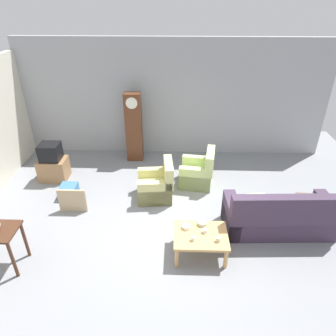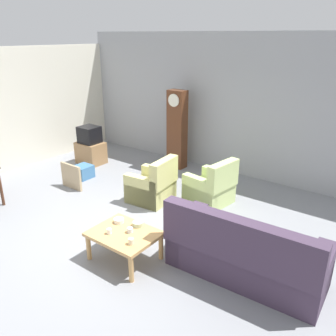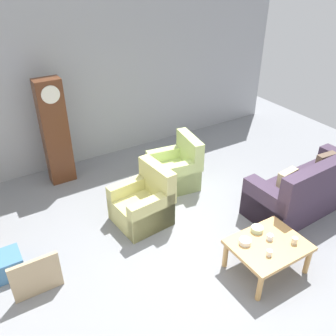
{
  "view_description": "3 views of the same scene",
  "coord_description": "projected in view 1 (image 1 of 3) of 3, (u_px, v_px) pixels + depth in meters",
  "views": [
    {
      "loc": [
        0.12,
        -4.78,
        4.25
      ],
      "look_at": [
        -0.05,
        0.66,
        1.09
      ],
      "focal_mm": 33.32,
      "sensor_mm": 36.0,
      "label": 1
    },
    {
      "loc": [
        3.7,
        -3.68,
        3.14
      ],
      "look_at": [
        0.32,
        0.83,
        0.96
      ],
      "focal_mm": 37.17,
      "sensor_mm": 36.0,
      "label": 2
    },
    {
      "loc": [
        -2.35,
        -2.87,
        3.69
      ],
      "look_at": [
        0.07,
        1.11,
        0.88
      ],
      "focal_mm": 38.77,
      "sensor_mm": 36.0,
      "label": 3
    }
  ],
  "objects": [
    {
      "name": "bowl_shallow_green",
      "position": [
        202.0,
        223.0,
        5.75
      ],
      "size": [
        0.17,
        0.17,
        0.07
      ],
      "primitive_type": "cylinder",
      "color": "#B2C69E",
      "rests_on": "coffee_table_wood"
    },
    {
      "name": "couch_floral",
      "position": [
        279.0,
        217.0,
        6.11
      ],
      "size": [
        2.14,
        0.97,
        1.04
      ],
      "color": "#423347",
      "rests_on": "ground_plane"
    },
    {
      "name": "tv_crt",
      "position": [
        50.0,
        152.0,
        7.64
      ],
      "size": [
        0.48,
        0.44,
        0.42
      ],
      "primitive_type": "cube",
      "color": "black",
      "rests_on": "tv_stand_cabinet"
    },
    {
      "name": "grandfather_clock",
      "position": [
        134.0,
        128.0,
        8.44
      ],
      "size": [
        0.44,
        0.3,
        1.92
      ],
      "color": "#562D19",
      "rests_on": "ground_plane"
    },
    {
      "name": "cup_white_porcelain",
      "position": [
        193.0,
        238.0,
        5.39
      ],
      "size": [
        0.07,
        0.07,
        0.08
      ],
      "primitive_type": "cylinder",
      "color": "white",
      "rests_on": "coffee_table_wood"
    },
    {
      "name": "bowl_white_stacked",
      "position": [
        186.0,
        227.0,
        5.67
      ],
      "size": [
        0.15,
        0.15,
        0.06
      ],
      "primitive_type": "cylinder",
      "color": "white",
      "rests_on": "coffee_table_wood"
    },
    {
      "name": "storage_box_blue",
      "position": [
        69.0,
        191.0,
        7.25
      ],
      "size": [
        0.37,
        0.38,
        0.3
      ],
      "primitive_type": "cube",
      "color": "teal",
      "rests_on": "ground_plane"
    },
    {
      "name": "armchair_olive_far",
      "position": [
        198.0,
        173.0,
        7.65
      ],
      "size": [
        0.89,
        0.87,
        0.92
      ],
      "color": "#C5DA85",
      "rests_on": "ground_plane"
    },
    {
      "name": "coffee_table_wood",
      "position": [
        201.0,
        237.0,
        5.57
      ],
      "size": [
        0.96,
        0.76,
        0.45
      ],
      "color": "tan",
      "rests_on": "ground_plane"
    },
    {
      "name": "cup_blue_rimmed",
      "position": [
        205.0,
        231.0,
        5.56
      ],
      "size": [
        0.09,
        0.09,
        0.07
      ],
      "primitive_type": "cylinder",
      "color": "silver",
      "rests_on": "coffee_table_wood"
    },
    {
      "name": "framed_picture_leaning",
      "position": [
        72.0,
        201.0,
        6.71
      ],
      "size": [
        0.6,
        0.05,
        0.55
      ],
      "primitive_type": "cube",
      "color": "tan",
      "rests_on": "ground_plane"
    },
    {
      "name": "armchair_olive_near",
      "position": [
        157.0,
        186.0,
        7.15
      ],
      "size": [
        0.86,
        0.83,
        0.92
      ],
      "color": "#CCC67A",
      "rests_on": "ground_plane"
    },
    {
      "name": "garage_door_wall",
      "position": [
        173.0,
        99.0,
        8.58
      ],
      "size": [
        8.4,
        0.16,
        3.2
      ],
      "primitive_type": "cube",
      "color": "#9EA0A5",
      "rests_on": "ground_plane"
    },
    {
      "name": "cup_cream_tall",
      "position": [
        218.0,
        239.0,
        5.37
      ],
      "size": [
        0.08,
        0.08,
        0.09
      ],
      "primitive_type": "cylinder",
      "color": "beige",
      "rests_on": "coffee_table_wood"
    },
    {
      "name": "tv_stand_cabinet",
      "position": [
        54.0,
        169.0,
        7.88
      ],
      "size": [
        0.68,
        0.52,
        0.55
      ],
      "primitive_type": "cube",
      "color": "#997047",
      "rests_on": "ground_plane"
    },
    {
      "name": "ground_plane",
      "position": [
        170.0,
        231.0,
        6.27
      ],
      "size": [
        10.4,
        10.4,
        0.0
      ],
      "primitive_type": "plane",
      "color": "gray"
    }
  ]
}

